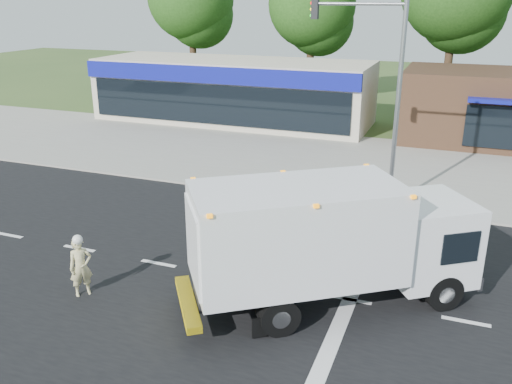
% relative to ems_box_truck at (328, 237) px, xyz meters
% --- Properties ---
extents(ground, '(120.00, 120.00, 0.00)m').
position_rel_ems_box_truck_xyz_m(ground, '(-2.41, 0.44, -1.99)').
color(ground, '#385123').
rests_on(ground, ground).
extents(road_asphalt, '(60.00, 14.00, 0.02)m').
position_rel_ems_box_truck_xyz_m(road_asphalt, '(-2.41, 0.44, -1.99)').
color(road_asphalt, black).
rests_on(road_asphalt, ground).
extents(sidewalk, '(60.00, 2.40, 0.12)m').
position_rel_ems_box_truck_xyz_m(sidewalk, '(-2.41, 8.64, -1.93)').
color(sidewalk, gray).
rests_on(sidewalk, ground).
extents(parking_apron, '(60.00, 9.00, 0.02)m').
position_rel_ems_box_truck_xyz_m(parking_apron, '(-2.41, 14.44, -1.98)').
color(parking_apron, gray).
rests_on(parking_apron, ground).
extents(lane_markings, '(55.20, 7.00, 0.01)m').
position_rel_ems_box_truck_xyz_m(lane_markings, '(-1.06, -0.91, -1.98)').
color(lane_markings, silver).
rests_on(lane_markings, road_asphalt).
extents(ems_box_truck, '(7.77, 6.44, 3.46)m').
position_rel_ems_box_truck_xyz_m(ems_box_truck, '(0.00, 0.00, 0.00)').
color(ems_box_truck, black).
rests_on(ems_box_truck, ground).
extents(emergency_worker, '(0.71, 0.74, 1.82)m').
position_rel_ems_box_truck_xyz_m(emergency_worker, '(-6.42, -1.91, -1.10)').
color(emergency_worker, '#C7BC84').
rests_on(emergency_worker, ground).
extents(retail_strip_mall, '(18.00, 6.20, 4.00)m').
position_rel_ems_box_truck_xyz_m(retail_strip_mall, '(-11.41, 20.36, 0.02)').
color(retail_strip_mall, '#BFB69E').
rests_on(retail_strip_mall, ground).
extents(brown_storefront, '(10.00, 6.70, 4.00)m').
position_rel_ems_box_truck_xyz_m(brown_storefront, '(4.59, 20.42, 0.01)').
color(brown_storefront, '#382316').
rests_on(brown_storefront, ground).
extents(traffic_signal_pole, '(3.51, 0.25, 8.00)m').
position_rel_ems_box_truck_xyz_m(traffic_signal_pole, '(-0.06, 8.04, 2.93)').
color(traffic_signal_pole, gray).
rests_on(traffic_signal_pole, ground).
extents(background_trees, '(36.77, 7.39, 12.10)m').
position_rel_ems_box_truck_xyz_m(background_trees, '(-3.26, 28.60, 5.39)').
color(background_trees, '#332114').
rests_on(background_trees, ground).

